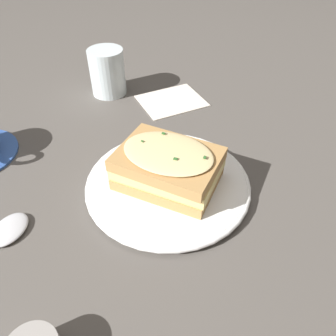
% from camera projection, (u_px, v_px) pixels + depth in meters
% --- Properties ---
extents(ground_plane, '(2.40, 2.40, 0.00)m').
position_uv_depth(ground_plane, '(177.00, 177.00, 0.54)').
color(ground_plane, '#514C47').
extents(dinner_plate, '(0.26, 0.26, 0.01)m').
position_uv_depth(dinner_plate, '(168.00, 184.00, 0.52)').
color(dinner_plate, white).
rests_on(dinner_plate, ground_plane).
extents(sandwich, '(0.18, 0.17, 0.07)m').
position_uv_depth(sandwich, '(168.00, 167.00, 0.49)').
color(sandwich, '#B2844C').
rests_on(sandwich, dinner_plate).
extents(water_glass, '(0.08, 0.08, 0.10)m').
position_uv_depth(water_glass, '(107.00, 72.00, 0.72)').
color(water_glass, silver).
rests_on(water_glass, ground_plane).
extents(spoon, '(0.10, 0.17, 0.01)m').
position_uv_depth(spoon, '(5.00, 235.00, 0.45)').
color(spoon, silver).
rests_on(spoon, ground_plane).
extents(napkin, '(0.16, 0.15, 0.00)m').
position_uv_depth(napkin, '(172.00, 100.00, 0.72)').
color(napkin, silver).
rests_on(napkin, ground_plane).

